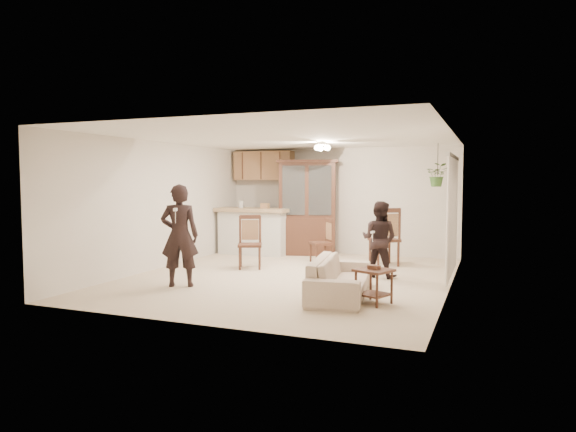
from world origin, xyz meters
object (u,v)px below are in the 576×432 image
at_px(sofa, 340,272).
at_px(chair_hutch_left, 321,250).
at_px(child, 379,240).
at_px(side_table, 374,286).
at_px(chair_bar, 250,253).
at_px(adult, 180,232).
at_px(china_hutch, 307,208).
at_px(chair_hutch_right, 384,249).

relative_size(sofa, chair_hutch_left, 2.00).
distance_m(child, side_table, 2.10).
height_order(side_table, chair_bar, chair_bar).
distance_m(adult, side_table, 3.28).
height_order(sofa, china_hutch, china_hutch).
xyz_separation_m(sofa, adult, (-2.64, -0.29, 0.53)).
height_order(adult, child, adult).
distance_m(adult, chair_hutch_right, 4.33).
relative_size(side_table, chair_hutch_right, 0.50).
xyz_separation_m(adult, chair_hutch_left, (1.40, 3.19, -0.64)).
relative_size(adult, chair_bar, 1.72).
bearing_deg(chair_hutch_right, side_table, 63.89).
height_order(chair_bar, chair_hutch_left, chair_bar).
height_order(adult, chair_hutch_right, adult).
bearing_deg(side_table, china_hutch, 120.58).
bearing_deg(sofa, chair_hutch_left, 14.80).
bearing_deg(child, chair_bar, 10.10).
relative_size(child, chair_hutch_left, 1.44).
height_order(child, side_table, child).
bearing_deg(chair_hutch_left, child, 11.23).
distance_m(sofa, adult, 2.70).
xyz_separation_m(child, chair_bar, (-2.56, -0.03, -0.38)).
xyz_separation_m(adult, child, (2.87, 2.02, -0.22)).
xyz_separation_m(adult, chair_bar, (0.31, 1.99, -0.61)).
distance_m(child, chair_hutch_left, 1.93).
distance_m(sofa, chair_hutch_right, 3.04).
bearing_deg(chair_hutch_left, china_hutch, 173.07).
bearing_deg(sofa, adult, 88.00).
bearing_deg(side_table, chair_hutch_right, 98.66).
bearing_deg(sofa, side_table, -125.74).
relative_size(child, side_table, 2.29).
bearing_deg(side_table, child, 99.59).
bearing_deg(china_hutch, child, -60.58).
distance_m(child, china_hutch, 3.07).
xyz_separation_m(china_hutch, chair_hutch_right, (1.97, -0.86, -0.76)).
xyz_separation_m(adult, side_table, (3.21, -0.01, -0.64)).
bearing_deg(child, adult, 44.45).
bearing_deg(chair_hutch_right, adult, 16.12).
relative_size(china_hutch, chair_bar, 2.12).
relative_size(sofa, chair_bar, 1.79).
distance_m(sofa, side_table, 0.66).
xyz_separation_m(chair_hutch_left, chair_hutch_right, (1.31, 0.14, 0.07)).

